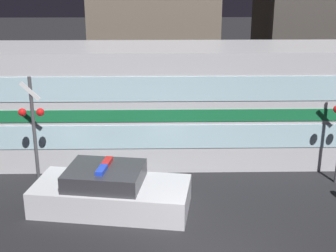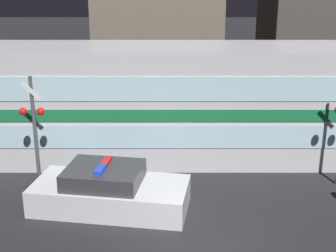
# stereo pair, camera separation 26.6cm
# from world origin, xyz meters

# --- Properties ---
(train) EXTENTS (17.59, 2.99, 3.92)m
(train) POSITION_xyz_m (0.95, 6.52, 1.96)
(train) COLOR silver
(train) RESTS_ON ground_plane
(police_car) EXTENTS (4.48, 2.52, 1.33)m
(police_car) POSITION_xyz_m (-2.27, 2.66, 0.50)
(police_car) COLOR silver
(police_car) RESTS_ON ground_plane
(crossing_signal_far) EXTENTS (0.76, 0.29, 3.41)m
(crossing_signal_far) POSITION_xyz_m (-4.62, 4.14, 2.03)
(crossing_signal_far) COLOR #4C4C51
(crossing_signal_far) RESTS_ON ground_plane
(building_left) EXTENTS (6.10, 6.46, 7.42)m
(building_left) POSITION_xyz_m (-1.12, 15.52, 3.71)
(building_left) COLOR #726656
(building_left) RESTS_ON ground_plane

